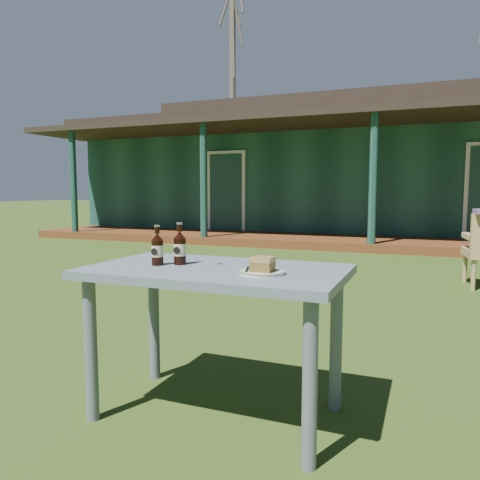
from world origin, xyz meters
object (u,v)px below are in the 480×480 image
at_px(cola_bottle_far, 157,249).
at_px(cola_bottle_near, 180,248).
at_px(plate, 262,272).
at_px(cafe_table, 216,289).
at_px(cake_slice, 263,264).

bearing_deg(cola_bottle_far, cola_bottle_near, 33.58).
xyz_separation_m(plate, cola_bottle_far, (-0.55, 0.03, 0.07)).
distance_m(cafe_table, cola_bottle_far, 0.34).
height_order(plate, cola_bottle_far, cola_bottle_far).
relative_size(cafe_table, plate, 5.88).
relative_size(plate, cola_bottle_near, 0.99).
height_order(plate, cake_slice, cake_slice).
relative_size(plate, cake_slice, 2.22).
bearing_deg(cafe_table, plate, -17.45).
distance_m(cafe_table, cola_bottle_near, 0.27).
height_order(cafe_table, cola_bottle_far, cola_bottle_far).
relative_size(cola_bottle_near, cola_bottle_far, 1.05).
distance_m(cola_bottle_near, cola_bottle_far, 0.11).
distance_m(cake_slice, cola_bottle_near, 0.48).
bearing_deg(cola_bottle_near, cola_bottle_far, -146.42).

